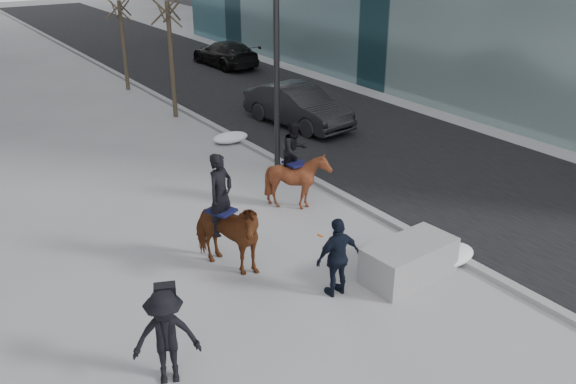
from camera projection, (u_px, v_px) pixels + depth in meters
ground at (318, 270)px, 13.76m from camera, size 120.00×120.00×0.00m
road at (309, 115)px, 24.93m from camera, size 8.00×90.00×0.01m
curb at (223, 131)px, 22.86m from camera, size 0.25×90.00×0.12m
planter at (409, 260)px, 13.34m from camera, size 2.17×1.20×0.84m
car_near at (298, 106)px, 23.40m from camera, size 2.26×4.94×1.57m
car_far at (225, 53)px, 33.40m from camera, size 2.11×4.86×1.39m
tree_near at (171, 55)px, 23.80m from camera, size 1.20×1.20×5.02m
tree_far at (123, 41)px, 28.00m from camera, size 1.20×1.20×4.52m
mounted_left at (225, 229)px, 13.43m from camera, size 1.68×2.31×2.72m
mounted_right at (297, 174)px, 16.48m from camera, size 1.35×1.50×2.44m
feeder at (338, 257)px, 12.56m from camera, size 1.05×0.88×1.75m
camera_crew at (166, 337)px, 10.10m from camera, size 1.30×1.04×1.75m
lamppost at (279, 8)px, 17.25m from camera, size 0.25×2.03×9.09m
snow_piles at (327, 190)px, 17.50m from camera, size 1.44×11.15×0.37m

